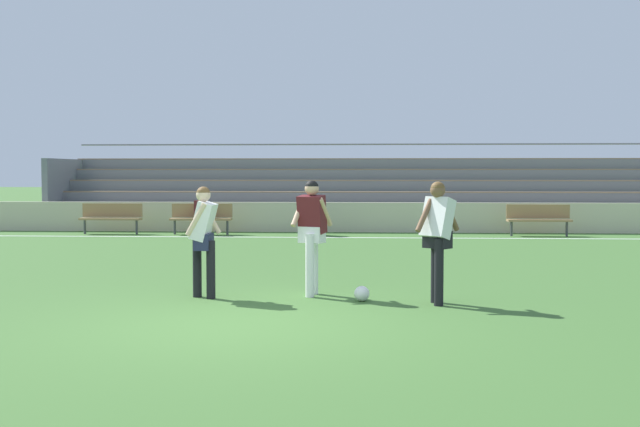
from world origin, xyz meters
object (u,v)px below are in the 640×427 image
(bench_near_bin, at_px, (539,217))
(trash_bin, at_px, (314,220))
(bench_far_left, at_px, (111,216))
(bench_centre_sideline, at_px, (201,216))
(player_dark_challenging, at_px, (312,227))
(bleacher_stand, at_px, (396,190))
(player_white_trailing_run, at_px, (437,231))
(soccer_ball, at_px, (362,294))
(player_white_overlapping, at_px, (204,232))
(spectator_seated, at_px, (201,211))

(bench_near_bin, distance_m, trash_bin, 6.46)
(bench_far_left, bearing_deg, bench_near_bin, 0.00)
(bench_centre_sideline, distance_m, player_dark_challenging, 11.75)
(bleacher_stand, relative_size, player_white_trailing_run, 13.39)
(bleacher_stand, xyz_separation_m, soccer_ball, (-1.07, -15.22, -1.12))
(player_white_overlapping, bearing_deg, player_dark_challenging, 11.06)
(player_white_trailing_run, bearing_deg, bench_centre_sideline, 116.46)
(player_dark_challenging, bearing_deg, trash_bin, 93.67)
(spectator_seated, bearing_deg, soccer_ball, -67.30)
(soccer_ball, bearing_deg, spectator_seated, 112.70)
(bench_far_left, relative_size, player_dark_challenging, 1.05)
(bench_far_left, height_order, bench_near_bin, same)
(spectator_seated, distance_m, player_white_trailing_run, 12.95)
(bleacher_stand, bearing_deg, spectator_seated, -146.74)
(bench_centre_sideline, relative_size, trash_bin, 1.98)
(trash_bin, bearing_deg, bench_far_left, 178.67)
(bench_far_left, distance_m, bench_centre_sideline, 2.70)
(bench_near_bin, relative_size, trash_bin, 1.98)
(player_white_trailing_run, bearing_deg, player_dark_challenging, 160.02)
(bench_far_left, distance_m, spectator_seated, 2.70)
(bleacher_stand, xyz_separation_m, bench_near_bin, (3.94, -3.71, -0.69))
(bench_centre_sideline, height_order, player_white_overlapping, player_white_overlapping)
(soccer_ball, bearing_deg, player_white_overlapping, 175.74)
(bench_near_bin, bearing_deg, bench_far_left, 180.00)
(bench_far_left, height_order, player_white_trailing_run, player_white_trailing_run)
(bleacher_stand, bearing_deg, bench_centre_sideline, -147.54)
(trash_bin, relative_size, player_white_overlapping, 0.56)
(bench_far_left, distance_m, bench_near_bin, 12.47)
(bench_centre_sideline, relative_size, soccer_ball, 8.18)
(soccer_ball, bearing_deg, player_dark_challenging, 147.42)
(player_white_trailing_run, bearing_deg, bench_far_left, 126.07)
(soccer_ball, bearing_deg, bench_far_left, 122.96)
(player_white_trailing_run, bearing_deg, bench_near_bin, 71.28)
(bleacher_stand, bearing_deg, player_white_overlapping, -102.65)
(bench_far_left, xyz_separation_m, trash_bin, (6.02, -0.14, -0.09))
(bleacher_stand, height_order, bench_near_bin, bleacher_stand)
(player_white_overlapping, bearing_deg, trash_bin, 85.59)
(bench_centre_sideline, height_order, trash_bin, trash_bin)
(soccer_ball, bearing_deg, bench_near_bin, 66.49)
(bench_near_bin, distance_m, bench_centre_sideline, 9.78)
(spectator_seated, bearing_deg, trash_bin, -0.41)
(trash_bin, distance_m, player_white_overlapping, 11.24)
(spectator_seated, xyz_separation_m, player_white_trailing_run, (5.82, -11.57, 0.32))
(bleacher_stand, relative_size, bench_centre_sideline, 12.75)
(player_white_overlapping, xyz_separation_m, soccer_ball, (2.31, -0.17, -0.86))
(player_white_trailing_run, xyz_separation_m, soccer_ball, (-1.05, 0.18, -0.92))
(trash_bin, bearing_deg, player_dark_challenging, -86.33)
(trash_bin, bearing_deg, bench_near_bin, 1.24)
(player_white_trailing_run, bearing_deg, spectator_seated, 116.69)
(player_dark_challenging, relative_size, soccer_ball, 7.82)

